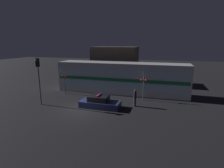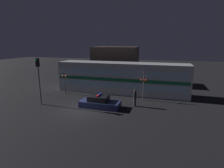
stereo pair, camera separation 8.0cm
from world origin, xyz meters
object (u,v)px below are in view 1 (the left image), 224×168
at_px(police_car, 100,102).
at_px(crossing_signal_near, 144,83).
at_px(train, 121,78).
at_px(traffic_light_corner, 38,73).
at_px(pedestrian, 135,98).

height_order(police_car, crossing_signal_near, crossing_signal_near).
height_order(train, police_car, train).
relative_size(crossing_signal_near, traffic_light_corner, 0.68).
relative_size(train, police_car, 4.13).
bearing_deg(pedestrian, train, 119.08).
height_order(train, crossing_signal_near, train).
xyz_separation_m(crossing_signal_near, traffic_light_corner, (-10.69, -4.93, 1.51)).
bearing_deg(police_car, pedestrian, 20.66).
distance_m(train, traffic_light_corner, 10.53).
relative_size(police_car, traffic_light_corner, 0.83).
height_order(crossing_signal_near, traffic_light_corner, traffic_light_corner).
distance_m(pedestrian, traffic_light_corner, 10.71).
bearing_deg(pedestrian, traffic_light_corner, -166.29).
xyz_separation_m(train, crossing_signal_near, (3.35, -2.48, 0.00)).
bearing_deg(pedestrian, police_car, -159.34).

